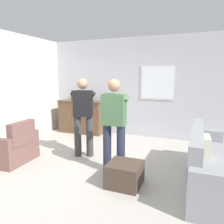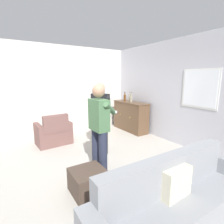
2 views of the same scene
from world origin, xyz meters
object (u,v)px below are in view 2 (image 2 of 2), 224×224
object	(u,v)px
bottle_liquor_amber	(131,98)
person_standing_left	(101,115)
bottle_wine_green	(125,98)
armchair	(54,134)
bottle_spirits_clear	(130,98)
person_standing_right	(100,127)
ottoman	(88,181)
sideboard_cabinet	(130,116)
couch	(177,204)

from	to	relation	value
bottle_liquor_amber	person_standing_left	world-z (taller)	person_standing_left
bottle_wine_green	bottle_liquor_amber	world-z (taller)	bottle_liquor_amber
bottle_wine_green	bottle_liquor_amber	xyz separation A→B (m)	(0.31, 0.04, 0.00)
armchair	person_standing_left	size ratio (longest dim) A/B	0.55
bottle_spirits_clear	person_standing_right	bearing A→B (deg)	-47.89
bottle_liquor_amber	ottoman	bearing A→B (deg)	-49.14
sideboard_cabinet	ottoman	distance (m)	3.51
bottle_liquor_amber	person_standing_right	bearing A→B (deg)	-49.09
sideboard_cabinet	bottle_spirits_clear	size ratio (longest dim) A/B	4.23
bottle_wine_green	bottle_spirits_clear	world-z (taller)	bottle_spirits_clear
armchair	couch	bearing A→B (deg)	8.25
bottle_spirits_clear	person_standing_left	size ratio (longest dim) A/B	0.20
bottle_spirits_clear	person_standing_right	xyz separation A→B (m)	(2.04, -2.26, -0.18)
couch	person_standing_left	world-z (taller)	person_standing_left
person_standing_right	bottle_spirits_clear	bearing A→B (deg)	132.11
ottoman	person_standing_right	world-z (taller)	person_standing_right
bottle_spirits_clear	armchair	bearing A→B (deg)	-90.36
couch	armchair	distance (m)	3.62
armchair	ottoman	world-z (taller)	armchair
ottoman	person_standing_left	world-z (taller)	person_standing_left
sideboard_cabinet	bottle_liquor_amber	distance (m)	0.62
couch	person_standing_right	distance (m)	1.65
couch	bottle_spirits_clear	size ratio (longest dim) A/B	6.96
bottle_wine_green	ottoman	xyz separation A→B (m)	(2.58, -2.59, -0.93)
bottle_liquor_amber	person_standing_left	xyz separation A→B (m)	(1.03, -1.72, -0.18)
bottle_wine_green	person_standing_left	distance (m)	2.15
couch	ottoman	distance (m)	1.34
bottle_spirits_clear	person_standing_left	xyz separation A→B (m)	(1.13, -1.74, -0.18)
sideboard_cabinet	person_standing_left	distance (m)	2.07
bottle_liquor_amber	bottle_spirits_clear	size ratio (longest dim) A/B	0.94
armchair	sideboard_cabinet	xyz separation A→B (m)	(0.09, 2.56, 0.21)
bottle_liquor_amber	ottoman	size ratio (longest dim) A/B	0.60
bottle_spirits_clear	sideboard_cabinet	bearing A→B (deg)	-11.83
bottle_liquor_amber	person_standing_right	world-z (taller)	person_standing_right
bottle_wine_green	ottoman	distance (m)	3.77
couch	armchair	world-z (taller)	couch
sideboard_cabinet	person_standing_right	bearing A→B (deg)	-48.71
armchair	sideboard_cabinet	bearing A→B (deg)	88.06
couch	ottoman	world-z (taller)	couch
armchair	bottle_wine_green	size ratio (longest dim) A/B	2.95
person_standing_left	person_standing_right	bearing A→B (deg)	-29.62
bottle_spirits_clear	person_standing_left	world-z (taller)	person_standing_left
couch	person_standing_right	size ratio (longest dim) A/B	1.39
bottle_liquor_amber	armchair	bearing A→B (deg)	-92.61
sideboard_cabinet	bottle_wine_green	distance (m)	0.68
bottle_wine_green	person_standing_right	bearing A→B (deg)	-44.36
armchair	ottoman	xyz separation A→B (m)	(2.39, -0.07, -0.10)
bottle_wine_green	bottle_spirits_clear	xyz separation A→B (m)	(0.21, 0.06, 0.01)
ottoman	person_standing_left	distance (m)	1.72
couch	bottle_liquor_amber	bearing A→B (deg)	149.53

